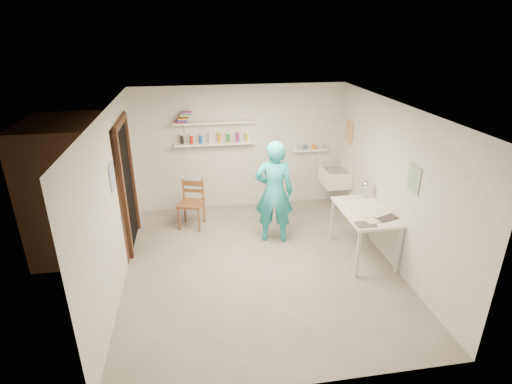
{
  "coord_description": "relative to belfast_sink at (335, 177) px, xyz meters",
  "views": [
    {
      "loc": [
        -0.9,
        -5.13,
        3.42
      ],
      "look_at": [
        0.0,
        0.4,
        1.05
      ],
      "focal_mm": 28.0,
      "sensor_mm": 36.0,
      "label": 1
    }
  ],
  "objects": [
    {
      "name": "floor",
      "position": [
        -1.75,
        -1.7,
        -0.71
      ],
      "size": [
        4.0,
        4.5,
        0.02
      ],
      "primitive_type": "cube",
      "color": "slate",
      "rests_on": "ground"
    },
    {
      "name": "ceiling",
      "position": [
        -1.75,
        -1.7,
        1.71
      ],
      "size": [
        4.0,
        4.5,
        0.02
      ],
      "primitive_type": "cube",
      "color": "silver",
      "rests_on": "wall_back"
    },
    {
      "name": "wall_back",
      "position": [
        -1.75,
        0.56,
        0.5
      ],
      "size": [
        4.0,
        0.02,
        2.4
      ],
      "primitive_type": "cube",
      "color": "silver",
      "rests_on": "ground"
    },
    {
      "name": "wall_front",
      "position": [
        -1.75,
        -3.96,
        0.5
      ],
      "size": [
        4.0,
        0.02,
        2.4
      ],
      "primitive_type": "cube",
      "color": "silver",
      "rests_on": "ground"
    },
    {
      "name": "wall_left",
      "position": [
        -3.76,
        -1.7,
        0.5
      ],
      "size": [
        0.02,
        4.5,
        2.4
      ],
      "primitive_type": "cube",
      "color": "silver",
      "rests_on": "ground"
    },
    {
      "name": "wall_right",
      "position": [
        0.26,
        -1.7,
        0.5
      ],
      "size": [
        0.02,
        4.5,
        2.4
      ],
      "primitive_type": "cube",
      "color": "silver",
      "rests_on": "ground"
    },
    {
      "name": "doorway_recess",
      "position": [
        -3.74,
        -0.65,
        0.3
      ],
      "size": [
        0.02,
        0.9,
        2.0
      ],
      "primitive_type": "cube",
      "color": "black",
      "rests_on": "wall_left"
    },
    {
      "name": "corridor_box",
      "position": [
        -4.45,
        -0.65,
        0.35
      ],
      "size": [
        1.4,
        1.5,
        2.1
      ],
      "primitive_type": "cube",
      "color": "brown",
      "rests_on": "ground"
    },
    {
      "name": "door_lintel",
      "position": [
        -3.72,
        -0.65,
        1.35
      ],
      "size": [
        0.06,
        1.05,
        0.1
      ],
      "primitive_type": "cube",
      "color": "brown",
      "rests_on": "wall_left"
    },
    {
      "name": "door_jamb_near",
      "position": [
        -3.72,
        -1.15,
        0.3
      ],
      "size": [
        0.06,
        0.1,
        2.0
      ],
      "primitive_type": "cube",
      "color": "brown",
      "rests_on": "ground"
    },
    {
      "name": "door_jamb_far",
      "position": [
        -3.72,
        -0.15,
        0.3
      ],
      "size": [
        0.06,
        0.1,
        2.0
      ],
      "primitive_type": "cube",
      "color": "brown",
      "rests_on": "ground"
    },
    {
      "name": "shelf_lower",
      "position": [
        -2.25,
        0.43,
        0.65
      ],
      "size": [
        1.5,
        0.22,
        0.03
      ],
      "primitive_type": "cube",
      "color": "white",
      "rests_on": "wall_back"
    },
    {
      "name": "shelf_upper",
      "position": [
        -2.25,
        0.43,
        1.05
      ],
      "size": [
        1.5,
        0.22,
        0.03
      ],
      "primitive_type": "cube",
      "color": "white",
      "rests_on": "wall_back"
    },
    {
      "name": "ledge_shelf",
      "position": [
        -0.4,
        0.47,
        0.42
      ],
      "size": [
        0.7,
        0.14,
        0.03
      ],
      "primitive_type": "cube",
      "color": "white",
      "rests_on": "wall_back"
    },
    {
      "name": "poster_left",
      "position": [
        -3.74,
        -1.65,
        0.85
      ],
      "size": [
        0.01,
        0.28,
        0.36
      ],
      "primitive_type": "cube",
      "color": "#334C7F",
      "rests_on": "wall_left"
    },
    {
      "name": "poster_right_a",
      "position": [
        0.24,
        0.1,
        0.85
      ],
      "size": [
        0.01,
        0.34,
        0.42
      ],
      "primitive_type": "cube",
      "color": "#995933",
      "rests_on": "wall_right"
    },
    {
      "name": "poster_right_b",
      "position": [
        0.24,
        -2.25,
        0.8
      ],
      "size": [
        0.01,
        0.3,
        0.38
      ],
      "primitive_type": "cube",
      "color": "#3F724C",
      "rests_on": "wall_right"
    },
    {
      "name": "belfast_sink",
      "position": [
        0.0,
        0.0,
        0.0
      ],
      "size": [
        0.48,
        0.6,
        0.3
      ],
      "primitive_type": "cube",
      "color": "white",
      "rests_on": "wall_right"
    },
    {
      "name": "man",
      "position": [
        -1.39,
        -0.95,
        0.17
      ],
      "size": [
        0.71,
        0.53,
        1.75
      ],
      "primitive_type": "imported",
      "rotation": [
        0.0,
        0.0,
        2.95
      ],
      "color": "teal",
      "rests_on": "ground"
    },
    {
      "name": "wall_clock",
      "position": [
        -1.44,
        -0.73,
        0.46
      ],
      "size": [
        0.31,
        0.09,
        0.31
      ],
      "primitive_type": "cylinder",
      "rotation": [
        1.57,
        0.0,
        -0.19
      ],
      "color": "beige",
      "rests_on": "man"
    },
    {
      "name": "wooden_chair",
      "position": [
        -2.76,
        -0.25,
        -0.24
      ],
      "size": [
        0.53,
        0.51,
        0.91
      ],
      "primitive_type": "cube",
      "rotation": [
        0.0,
        0.0,
        -0.31
      ],
      "color": "brown",
      "rests_on": "ground"
    },
    {
      "name": "work_table",
      "position": [
        -0.11,
        -1.67,
        -0.31
      ],
      "size": [
        0.71,
        1.18,
        0.79
      ],
      "primitive_type": "cube",
      "color": "silver",
      "rests_on": "ground"
    },
    {
      "name": "desk_lamp",
      "position": [
        0.09,
        -1.2,
        0.31
      ],
      "size": [
        0.15,
        0.15,
        0.15
      ],
      "primitive_type": "sphere",
      "color": "silver",
      "rests_on": "work_table"
    },
    {
      "name": "spray_cans",
      "position": [
        -2.25,
        0.43,
        0.75
      ],
      "size": [
        1.29,
        0.06,
        0.17
      ],
      "color": "black",
      "rests_on": "shelf_lower"
    },
    {
      "name": "book_stack",
      "position": [
        -2.79,
        0.43,
        1.16
      ],
      "size": [
        0.3,
        0.14,
        0.2
      ],
      "color": "red",
      "rests_on": "shelf_upper"
    },
    {
      "name": "ledge_pots",
      "position": [
        -0.4,
        0.47,
        0.48
      ],
      "size": [
        0.48,
        0.07,
        0.09
      ],
      "color": "silver",
      "rests_on": "ledge_shelf"
    },
    {
      "name": "papers",
      "position": [
        -0.11,
        -1.67,
        0.1
      ],
      "size": [
        0.3,
        0.22,
        0.02
      ],
      "color": "silver",
      "rests_on": "work_table"
    }
  ]
}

